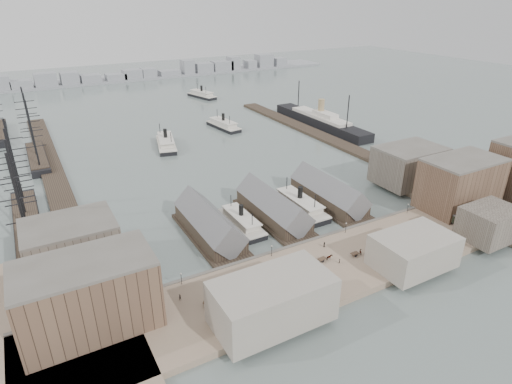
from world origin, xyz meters
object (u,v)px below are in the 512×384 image
ferry_docked_west (241,221)px  tram (445,214)px  horse_cart_center (327,258)px  horse_cart_left (211,299)px  horse_cart_right (359,253)px  ocean_steamer (320,120)px

ferry_docked_west → tram: (66.91, -34.37, 1.78)m
tram → horse_cart_center: (-54.96, -0.86, -1.09)m
tram → horse_cart_center: tram is taller
horse_cart_left → horse_cart_right: bearing=-53.7°
ocean_steamer → horse_cart_center: 157.58m
ocean_steamer → tram: size_ratio=7.97×
ocean_steamer → ferry_docked_west: bearing=-138.8°
horse_cart_right → ferry_docked_west: bearing=29.8°
ocean_steamer → tram: (-38.09, -126.31, 0.22)m
ocean_steamer → tram: 131.93m
ferry_docked_west → ocean_steamer: (105.00, 91.94, 1.56)m
tram → horse_cart_left: (-94.60, -1.36, -1.17)m
horse_cart_center → ferry_docked_west: bearing=9.9°
horse_cart_left → ferry_docked_west: bearing=0.6°
ocean_steamer → horse_cart_center: ocean_steamer is taller
horse_cart_center → horse_cart_right: bearing=-111.4°
ocean_steamer → horse_cart_left: (-132.69, -127.67, -0.96)m
horse_cart_center → horse_cart_right: horse_cart_center is taller
ocean_steamer → horse_cart_left: ocean_steamer is taller
ferry_docked_west → tram: ferry_docked_west is taller
ferry_docked_west → horse_cart_center: bearing=-71.3°
ocean_steamer → horse_cart_right: (-82.22, -129.57, -0.96)m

